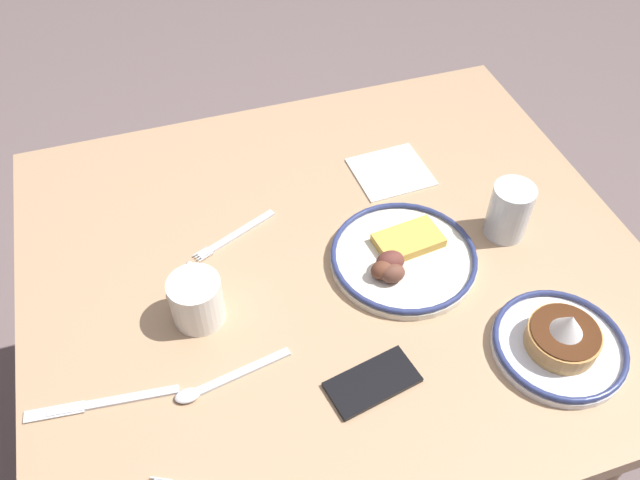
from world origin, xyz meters
TOP-DOWN VIEW (x-y plane):
  - ground_plane at (0.00, 0.00)m, footprint 6.00×6.00m
  - dining_table at (0.00, 0.00)m, footprint 1.12×0.99m
  - plate_near_main at (-0.12, 0.04)m, footprint 0.27×0.27m
  - plate_center_pancakes at (-0.29, 0.29)m, footprint 0.22×0.22m
  - coffee_mug at (0.26, 0.05)m, footprint 0.09×0.12m
  - drinking_glass at (-0.33, 0.03)m, footprint 0.08×0.08m
  - cell_phone at (0.03, 0.26)m, footprint 0.16×0.10m
  - paper_napkin at (-0.19, -0.19)m, footprint 0.16×0.15m
  - fork_far at (0.16, -0.12)m, footprint 0.17×0.09m
  - butter_knife at (0.43, 0.17)m, footprint 0.23×0.04m
  - tea_spoon at (0.26, 0.19)m, footprint 0.19×0.05m

SIDE VIEW (x-z plane):
  - ground_plane at x=0.00m, z-range 0.00..0.00m
  - dining_table at x=0.00m, z-range 0.28..1.03m
  - paper_napkin at x=-0.19m, z-range 0.75..0.75m
  - butter_knife at x=0.43m, z-range 0.75..0.76m
  - fork_far at x=0.16m, z-range 0.75..0.76m
  - cell_phone at x=0.03m, z-range 0.75..0.76m
  - tea_spoon at x=0.26m, z-range 0.75..0.76m
  - plate_near_main at x=-0.12m, z-range 0.74..0.79m
  - plate_center_pancakes at x=-0.29m, z-range 0.73..0.82m
  - coffee_mug at x=0.26m, z-range 0.75..0.84m
  - drinking_glass at x=-0.33m, z-range 0.74..0.85m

